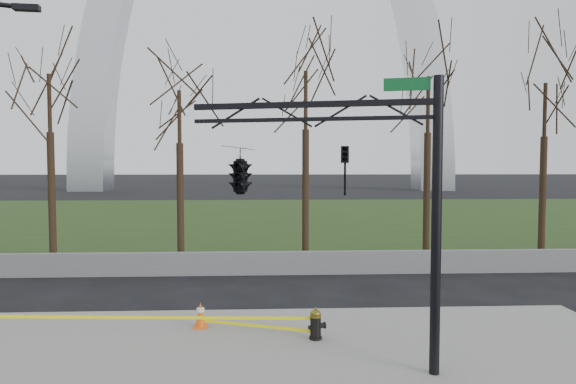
{
  "coord_description": "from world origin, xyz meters",
  "views": [
    {
      "loc": [
        0.21,
        -10.99,
        4.24
      ],
      "look_at": [
        0.8,
        2.0,
        3.56
      ],
      "focal_mm": 30.5,
      "sensor_mm": 36.0,
      "label": 1
    }
  ],
  "objects": [
    {
      "name": "ground",
      "position": [
        0.0,
        0.0,
        0.0
      ],
      "size": [
        500.0,
        500.0,
        0.0
      ],
      "primitive_type": "plane",
      "color": "black",
      "rests_on": "ground"
    },
    {
      "name": "sidewalk",
      "position": [
        0.0,
        0.0,
        0.05
      ],
      "size": [
        18.0,
        6.0,
        0.1
      ],
      "primitive_type": "cube",
      "color": "gray",
      "rests_on": "ground"
    },
    {
      "name": "grass_strip",
      "position": [
        0.0,
        30.0,
        0.03
      ],
      "size": [
        120.0,
        40.0,
        0.06
      ],
      "primitive_type": "cube",
      "color": "#243A15",
      "rests_on": "ground"
    },
    {
      "name": "guardrail",
      "position": [
        0.0,
        8.0,
        0.45
      ],
      "size": [
        60.0,
        0.3,
        0.9
      ],
      "primitive_type": "cube",
      "color": "#59595B",
      "rests_on": "ground"
    },
    {
      "name": "gateway_arch",
      "position": [
        0.0,
        75.0,
        32.5
      ],
      "size": [
        66.0,
        6.0,
        65.0
      ],
      "primitive_type": null,
      "color": "silver",
      "rests_on": "ground"
    },
    {
      "name": "tree_row",
      "position": [
        4.95,
        12.0,
        4.76
      ],
      "size": [
        55.89,
        4.0,
        9.52
      ],
      "color": "black",
      "rests_on": "ground"
    },
    {
      "name": "fire_hydrant",
      "position": [
        1.41,
        0.5,
        0.45
      ],
      "size": [
        0.48,
        0.31,
        0.76
      ],
      "rotation": [
        0.0,
        0.0,
        0.17
      ],
      "color": "black",
      "rests_on": "sidewalk"
    },
    {
      "name": "traffic_cone",
      "position": [
        -1.47,
        1.48,
        0.42
      ],
      "size": [
        0.37,
        0.37,
        0.65
      ],
      "rotation": [
        0.0,
        0.0,
        0.11
      ],
      "color": "#FA5A0D",
      "rests_on": "sidewalk"
    },
    {
      "name": "traffic_signal_mast",
      "position": [
        0.42,
        -0.81,
        4.15
      ],
      "size": [
        4.98,
        2.54,
        6.0
      ],
      "rotation": [
        0.0,
        0.0,
        -0.23
      ],
      "color": "black",
      "rests_on": "ground"
    },
    {
      "name": "caution_tape",
      "position": [
        -2.29,
        0.83,
        0.52
      ],
      "size": [
        8.92,
        0.99,
        0.4
      ],
      "color": "#FBF40D",
      "rests_on": "ground"
    }
  ]
}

